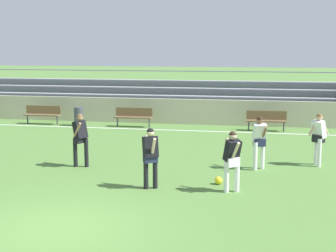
{
  "coord_description": "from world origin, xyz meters",
  "views": [
    {
      "loc": [
        4.07,
        -9.18,
        3.81
      ],
      "look_at": [
        1.31,
        5.82,
        1.29
      ],
      "focal_mm": 52.04,
      "sensor_mm": 36.0,
      "label": 1
    }
  ],
  "objects_px": {
    "bleacher_stand": "(130,97)",
    "bench_near_bin": "(43,113)",
    "player_white_wide_right": "(319,135)",
    "soccer_ball": "(219,180)",
    "player_dark_wide_left": "(232,156)",
    "bench_far_right": "(266,119)",
    "trash_bin": "(79,116)",
    "player_dark_overlapping": "(150,153)",
    "player_white_trailing_run": "(259,138)",
    "player_dark_deep_cover": "(80,135)",
    "bench_near_wall_gap": "(134,115)"
  },
  "relations": [
    {
      "from": "player_white_trailing_run",
      "to": "bench_far_right",
      "type": "bearing_deg",
      "value": 87.32
    },
    {
      "from": "bleacher_stand",
      "to": "bench_near_bin",
      "type": "height_order",
      "value": "bleacher_stand"
    },
    {
      "from": "player_dark_overlapping",
      "to": "player_dark_wide_left",
      "type": "bearing_deg",
      "value": 1.85
    },
    {
      "from": "bench_near_wall_gap",
      "to": "player_dark_wide_left",
      "type": "height_order",
      "value": "player_dark_wide_left"
    },
    {
      "from": "player_dark_deep_cover",
      "to": "bench_near_bin",
      "type": "bearing_deg",
      "value": 121.92
    },
    {
      "from": "bench_near_bin",
      "to": "trash_bin",
      "type": "bearing_deg",
      "value": -5.45
    },
    {
      "from": "bleacher_stand",
      "to": "soccer_ball",
      "type": "xyz_separation_m",
      "value": [
        5.97,
        -12.98,
        -0.9
      ]
    },
    {
      "from": "player_dark_deep_cover",
      "to": "player_dark_wide_left",
      "type": "bearing_deg",
      "value": -21.07
    },
    {
      "from": "player_white_trailing_run",
      "to": "player_white_wide_right",
      "type": "bearing_deg",
      "value": 24.27
    },
    {
      "from": "bleacher_stand",
      "to": "player_white_wide_right",
      "type": "height_order",
      "value": "bleacher_stand"
    },
    {
      "from": "bench_far_right",
      "to": "trash_bin",
      "type": "distance_m",
      "value": 8.89
    },
    {
      "from": "player_dark_overlapping",
      "to": "player_white_wide_right",
      "type": "xyz_separation_m",
      "value": [
        4.73,
        3.46,
        0.03
      ]
    },
    {
      "from": "trash_bin",
      "to": "player_dark_wide_left",
      "type": "xyz_separation_m",
      "value": [
        7.85,
        -9.58,
        0.51
      ]
    },
    {
      "from": "trash_bin",
      "to": "player_dark_deep_cover",
      "type": "height_order",
      "value": "player_dark_deep_cover"
    },
    {
      "from": "player_white_trailing_run",
      "to": "player_white_wide_right",
      "type": "distance_m",
      "value": 2.04
    },
    {
      "from": "player_dark_wide_left",
      "to": "bench_near_bin",
      "type": "bearing_deg",
      "value": 135.05
    },
    {
      "from": "player_dark_deep_cover",
      "to": "soccer_ball",
      "type": "height_order",
      "value": "player_dark_deep_cover"
    },
    {
      "from": "player_dark_overlapping",
      "to": "soccer_ball",
      "type": "distance_m",
      "value": 2.11
    },
    {
      "from": "bench_far_right",
      "to": "soccer_ball",
      "type": "relative_size",
      "value": 8.18
    },
    {
      "from": "bleacher_stand",
      "to": "bench_near_bin",
      "type": "bearing_deg",
      "value": -131.37
    },
    {
      "from": "trash_bin",
      "to": "player_dark_overlapping",
      "type": "distance_m",
      "value": 11.21
    },
    {
      "from": "player_white_trailing_run",
      "to": "trash_bin",
      "type": "bearing_deg",
      "value": 140.58
    },
    {
      "from": "bleacher_stand",
      "to": "trash_bin",
      "type": "relative_size",
      "value": 26.16
    },
    {
      "from": "player_dark_overlapping",
      "to": "soccer_ball",
      "type": "relative_size",
      "value": 7.52
    },
    {
      "from": "bench_near_wall_gap",
      "to": "player_dark_wide_left",
      "type": "xyz_separation_m",
      "value": [
        5.16,
        -9.76,
        0.42
      ]
    },
    {
      "from": "bench_near_wall_gap",
      "to": "player_dark_deep_cover",
      "type": "distance_m",
      "value": 7.91
    },
    {
      "from": "bench_far_right",
      "to": "soccer_ball",
      "type": "distance_m",
      "value": 9.22
    },
    {
      "from": "player_dark_wide_left",
      "to": "player_dark_overlapping",
      "type": "xyz_separation_m",
      "value": [
        -2.17,
        -0.07,
        0.02
      ]
    },
    {
      "from": "player_dark_deep_cover",
      "to": "bleacher_stand",
      "type": "bearing_deg",
      "value": 97.23
    },
    {
      "from": "player_white_wide_right",
      "to": "player_dark_deep_cover",
      "type": "relative_size",
      "value": 0.99
    },
    {
      "from": "player_dark_deep_cover",
      "to": "soccer_ball",
      "type": "distance_m",
      "value": 4.72
    },
    {
      "from": "player_dark_overlapping",
      "to": "player_dark_deep_cover",
      "type": "height_order",
      "value": "player_dark_deep_cover"
    },
    {
      "from": "player_dark_wide_left",
      "to": "player_dark_deep_cover",
      "type": "height_order",
      "value": "player_dark_deep_cover"
    },
    {
      "from": "bench_far_right",
      "to": "bench_near_wall_gap",
      "type": "distance_m",
      "value": 6.2
    },
    {
      "from": "bleacher_stand",
      "to": "bench_near_bin",
      "type": "xyz_separation_m",
      "value": [
        -3.42,
        -3.88,
        -0.46
      ]
    },
    {
      "from": "bench_near_wall_gap",
      "to": "bench_near_bin",
      "type": "bearing_deg",
      "value": 180.0
    },
    {
      "from": "trash_bin",
      "to": "player_white_trailing_run",
      "type": "bearing_deg",
      "value": -39.42
    },
    {
      "from": "player_white_wide_right",
      "to": "bench_far_right",
      "type": "bearing_deg",
      "value": 103.42
    },
    {
      "from": "player_dark_overlapping",
      "to": "bleacher_stand",
      "type": "bearing_deg",
      "value": 106.99
    },
    {
      "from": "player_dark_wide_left",
      "to": "bench_far_right",
      "type": "bearing_deg",
      "value": 83.93
    },
    {
      "from": "bleacher_stand",
      "to": "bench_near_bin",
      "type": "distance_m",
      "value": 5.2
    },
    {
      "from": "player_dark_deep_cover",
      "to": "trash_bin",
      "type": "bearing_deg",
      "value": 111.15
    },
    {
      "from": "bench_near_bin",
      "to": "player_dark_wide_left",
      "type": "relative_size",
      "value": 1.11
    },
    {
      "from": "bench_far_right",
      "to": "bench_near_wall_gap",
      "type": "relative_size",
      "value": 1.0
    },
    {
      "from": "bench_far_right",
      "to": "player_white_trailing_run",
      "type": "height_order",
      "value": "player_white_trailing_run"
    },
    {
      "from": "bench_near_bin",
      "to": "trash_bin",
      "type": "height_order",
      "value": "same"
    },
    {
      "from": "bench_near_bin",
      "to": "bench_far_right",
      "type": "distance_m",
      "value": 10.82
    },
    {
      "from": "bleacher_stand",
      "to": "player_white_wide_right",
      "type": "xyz_separation_m",
      "value": [
        8.92,
        -10.26,
        0.0
      ]
    },
    {
      "from": "player_dark_overlapping",
      "to": "bench_near_wall_gap",
      "type": "bearing_deg",
      "value": 106.94
    },
    {
      "from": "player_white_wide_right",
      "to": "soccer_ball",
      "type": "bearing_deg",
      "value": -137.29
    }
  ]
}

